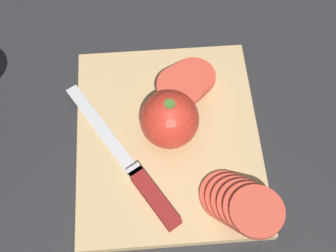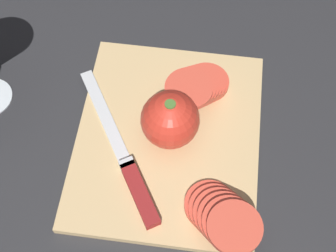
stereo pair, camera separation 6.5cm
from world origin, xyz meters
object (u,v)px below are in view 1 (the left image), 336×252
object	(u,v)px
whole_tomato	(169,119)
tomato_slice_stack_far	(187,81)
knife	(143,183)
tomato_slice_stack_near	(240,203)

from	to	relation	value
whole_tomato	tomato_slice_stack_far	world-z (taller)	whole_tomato
knife	tomato_slice_stack_far	bearing A→B (deg)	-58.08
whole_tomato	tomato_slice_stack_far	xyz separation A→B (m)	(-0.07, 0.03, -0.02)
whole_tomato	tomato_slice_stack_near	xyz separation A→B (m)	(0.12, 0.08, -0.02)
whole_tomato	tomato_slice_stack_far	size ratio (longest dim) A/B	0.75
whole_tomato	tomato_slice_stack_near	world-z (taller)	whole_tomato
whole_tomato	knife	size ratio (longest dim) A/B	0.35
tomato_slice_stack_near	tomato_slice_stack_far	distance (m)	0.20
whole_tomato	knife	world-z (taller)	whole_tomato
whole_tomato	tomato_slice_stack_far	bearing A→B (deg)	156.11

